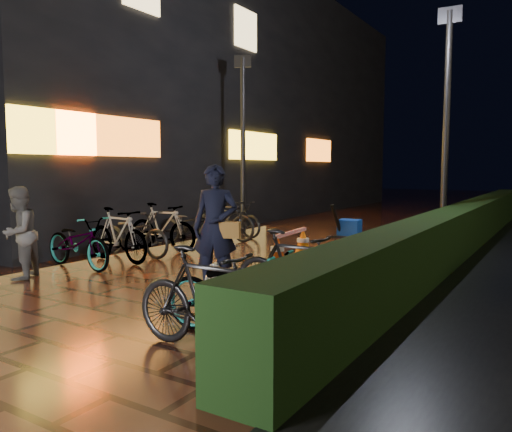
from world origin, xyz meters
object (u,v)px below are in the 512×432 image
Objects in this scene: bystander_person at (19,233)px; cyclist at (217,248)px; traffic_barrier at (291,248)px; cart_assembly at (349,229)px.

cyclist reaches higher than bystander_person.
traffic_barrier is at bearing 94.57° from cyclist.
cart_assembly is (0.63, 1.41, 0.25)m from traffic_barrier.
cart_assembly is at bearing 114.06° from bystander_person.
bystander_person is 1.38× the size of cart_assembly.
cart_assembly reaches higher than traffic_barrier.
bystander_person is 6.34m from cart_assembly.
traffic_barrier is 1.57m from cart_assembly.
cyclist is 1.17× the size of traffic_barrier.
bystander_person is at bearing -132.95° from traffic_barrier.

